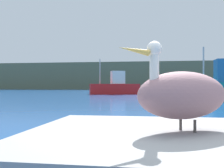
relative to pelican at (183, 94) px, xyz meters
name	(u,v)px	position (x,y,z in m)	size (l,w,h in m)	color
hillside_backdrop	(155,76)	(-0.17, 75.87, 2.54)	(140.00, 16.78, 7.25)	#5B664C
pier_dock	(184,166)	(0.01, 0.01, -0.73)	(3.22, 2.59, 0.70)	#959595
pelican	(183,94)	(0.00, 0.00, 0.00)	(1.22, 1.14, 0.89)	gray
fishing_boat_red	(115,87)	(-5.34, 32.18, -0.10)	(6.59, 3.91, 4.53)	red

